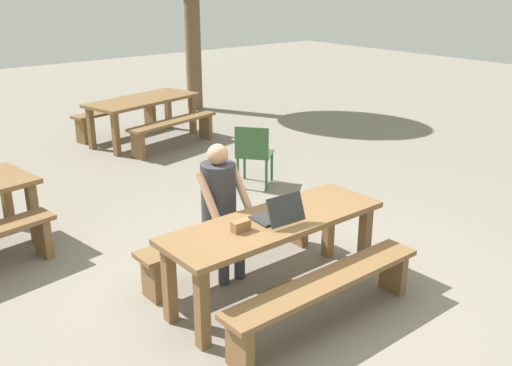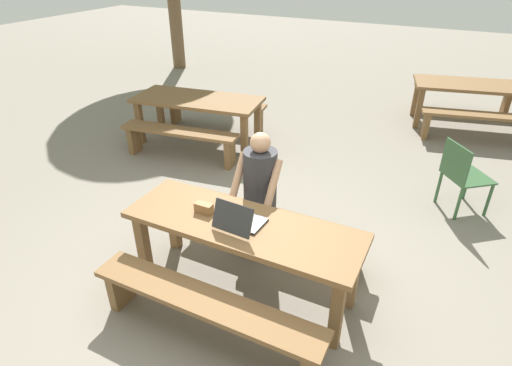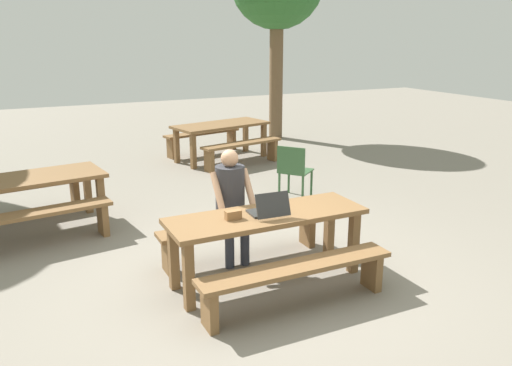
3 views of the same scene
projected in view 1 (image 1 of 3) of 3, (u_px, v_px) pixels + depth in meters
ground_plane at (274, 294)px, 5.01m from camera, size 30.00×30.00×0.00m
picnic_table_front at (275, 231)px, 4.81m from camera, size 2.01×0.66×0.72m
bench_near at (326, 290)px, 4.46m from camera, size 1.91×0.30×0.42m
bench_far at (231, 238)px, 5.35m from camera, size 1.91×0.30×0.42m
laptop at (278, 214)px, 4.71m from camera, size 0.36×0.35×0.25m
small_pouch at (241, 226)px, 4.53m from camera, size 0.15×0.07×0.09m
person_seated at (221, 202)px, 5.10m from camera, size 0.43×0.42×1.26m
plastic_chair at (254, 154)px, 7.44m from camera, size 0.62×0.62×0.84m
picnic_table_rear at (143, 105)px, 9.49m from camera, size 2.02×1.21×0.73m
bench_rear_south at (174, 127)px, 9.17m from camera, size 1.73×0.66×0.46m
bench_rear_north at (117, 115)px, 9.99m from camera, size 1.73×0.66×0.46m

